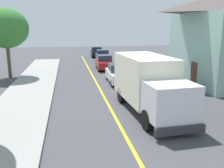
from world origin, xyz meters
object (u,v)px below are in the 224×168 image
object	(u,v)px
parked_car_far	(103,56)
stop_sign	(177,74)
street_tree_down_block	(6,28)
parked_car_furthest	(97,52)
parked_car_mid	(104,63)
parked_car_near	(118,74)
parked_van_across	(165,79)
box_truck	(148,82)

from	to	relation	value
parked_car_far	stop_sign	size ratio (longest dim) A/B	1.69
street_tree_down_block	parked_car_furthest	bearing A→B (deg)	56.58
parked_car_mid	parked_car_near	bearing A→B (deg)	-88.72
parked_car_near	parked_car_mid	distance (m)	7.31
parked_car_far	parked_car_furthest	world-z (taller)	same
parked_van_across	parked_car_far	bearing A→B (deg)	98.90
parked_car_mid	parked_van_across	size ratio (longest dim) A/B	1.00
parked_car_near	stop_sign	distance (m)	6.69
parked_car_furthest	parked_van_across	xyz separation A→B (m)	(2.84, -22.64, 0.00)
parked_car_near	parked_van_across	bearing A→B (deg)	-40.32
parked_car_near	parked_car_furthest	world-z (taller)	same
parked_car_mid	parked_car_far	xyz separation A→B (m)	(0.78, 6.81, 0.00)
stop_sign	street_tree_down_block	bearing A→B (deg)	141.26
parked_car_near	parked_car_mid	size ratio (longest dim) A/B	1.00
street_tree_down_block	parked_car_mid	bearing A→B (deg)	18.09
parked_car_mid	parked_van_across	bearing A→B (deg)	-71.21
parked_van_across	parked_car_mid	bearing A→B (deg)	108.79
parked_car_near	parked_car_far	xyz separation A→B (m)	(0.62, 14.12, 0.00)
box_truck	parked_car_far	xyz separation A→B (m)	(0.48, 21.82, -0.97)
parked_car_near	street_tree_down_block	world-z (taller)	street_tree_down_block
box_truck	parked_van_across	xyz separation A→B (m)	(3.12, 4.93, -0.97)
parked_car_far	parked_van_across	bearing A→B (deg)	-81.10
parked_car_mid	parked_car_far	size ratio (longest dim) A/B	1.00
stop_sign	street_tree_down_block	world-z (taller)	street_tree_down_block
parked_car_far	stop_sign	xyz separation A→B (m)	(2.04, -20.17, 1.06)
parked_car_near	street_tree_down_block	distance (m)	11.49
stop_sign	street_tree_down_block	distance (m)	16.47
box_truck	parked_car_furthest	distance (m)	27.59
parked_car_far	parked_car_furthest	bearing A→B (deg)	91.96
parked_car_far	stop_sign	world-z (taller)	stop_sign
parked_car_furthest	box_truck	bearing A→B (deg)	-90.59
parked_car_near	parked_car_furthest	size ratio (longest dim) A/B	0.99
parked_car_mid	parked_car_far	distance (m)	6.86
parked_car_furthest	stop_sign	size ratio (longest dim) A/B	1.69
parked_car_far	parked_car_near	bearing A→B (deg)	-92.51
parked_car_far	street_tree_down_block	size ratio (longest dim) A/B	0.67
parked_car_mid	box_truck	bearing A→B (deg)	-88.85
box_truck	parked_car_near	size ratio (longest dim) A/B	1.64
box_truck	stop_sign	size ratio (longest dim) A/B	2.76
box_truck	parked_van_across	size ratio (longest dim) A/B	1.63
parked_car_furthest	street_tree_down_block	bearing A→B (deg)	-123.42
parked_car_mid	stop_sign	bearing A→B (deg)	-78.07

